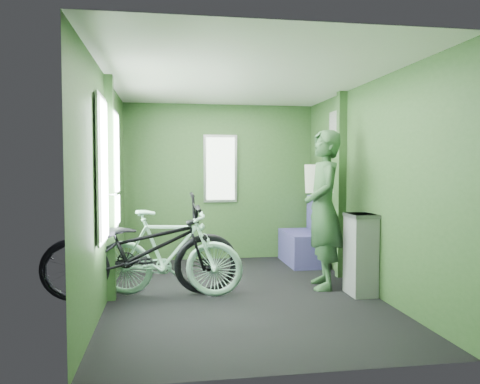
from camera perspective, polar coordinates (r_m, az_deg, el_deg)
The scene contains 6 objects.
room at distance 5.02m, azimuth -0.31°, elevation 3.79°, with size 4.00×4.02×2.31m.
bicycle_black at distance 5.06m, azimuth -11.76°, elevation -12.73°, with size 0.70×2.01×1.06m, color black.
bicycle_mint at distance 5.11m, azimuth -8.61°, elevation -12.56°, with size 0.44×1.55×0.93m, color #9DDBBC.
passenger at distance 5.38m, azimuth 10.14°, elevation -2.06°, with size 0.51×0.73×1.79m.
waste_box at distance 5.22m, azimuth 14.49°, elevation -7.36°, with size 0.26×0.36×0.87m, color gray.
bench_seat at distance 6.75m, azimuth 7.89°, elevation -6.27°, with size 0.50×0.91×0.95m.
Camera 1 is at (-0.79, -4.93, 1.37)m, focal length 35.00 mm.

